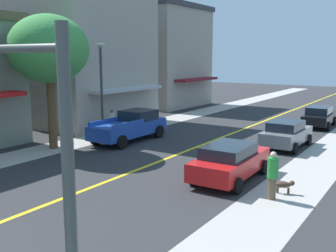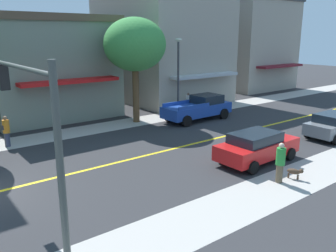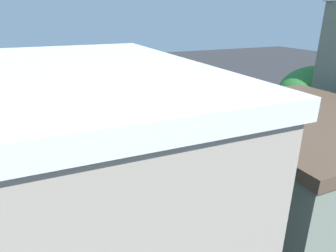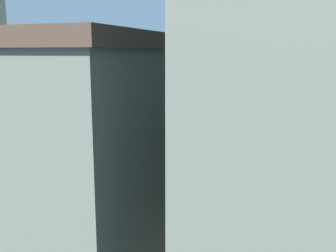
# 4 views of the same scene
# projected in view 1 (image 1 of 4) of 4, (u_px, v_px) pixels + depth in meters

# --- Properties ---
(tan_rowhouse) EXTENTS (13.09, 9.40, 10.72)m
(tan_rowhouse) POSITION_uv_depth(u_px,v_px,m) (65.00, 54.00, 31.36)
(tan_rowhouse) COLOR #A39989
(tan_rowhouse) RESTS_ON ground
(corner_shop_building) EXTENTS (10.12, 9.23, 10.38)m
(corner_shop_building) POSITION_uv_depth(u_px,v_px,m) (157.00, 56.00, 41.82)
(corner_shop_building) COLOR #A39989
(corner_shop_building) RESTS_ON ground
(street_tree_left_near) EXTENTS (4.39, 4.39, 7.44)m
(street_tree_left_near) POSITION_uv_depth(u_px,v_px,m) (49.00, 50.00, 21.43)
(street_tree_left_near) COLOR brown
(street_tree_left_near) RESTS_ON ground
(street_lamp) EXTENTS (0.70, 0.36, 5.99)m
(street_lamp) POSITION_uv_depth(u_px,v_px,m) (101.00, 80.00, 24.38)
(street_lamp) COLOR #38383D
(street_lamp) RESTS_ON ground
(red_sedan_right_curb) EXTENTS (2.18, 4.62, 1.55)m
(red_sedan_right_curb) POSITION_uv_depth(u_px,v_px,m) (230.00, 161.00, 16.53)
(red_sedan_right_curb) COLOR red
(red_sedan_right_curb) RESTS_ON ground
(grey_sedan_right_curb) EXTENTS (2.07, 4.23, 1.54)m
(grey_sedan_right_curb) POSITION_uv_depth(u_px,v_px,m) (286.00, 134.00, 22.45)
(grey_sedan_right_curb) COLOR slate
(grey_sedan_right_curb) RESTS_ON ground
(black_sedan_right_curb) EXTENTS (2.12, 4.53, 1.53)m
(black_sedan_right_curb) POSITION_uv_depth(u_px,v_px,m) (319.00, 116.00, 29.10)
(black_sedan_right_curb) COLOR black
(black_sedan_right_curb) RESTS_ON ground
(blue_pickup_truck) EXTENTS (2.29, 5.59, 1.83)m
(blue_pickup_truck) POSITION_uv_depth(u_px,v_px,m) (130.00, 126.00, 24.27)
(blue_pickup_truck) COLOR #1E429E
(blue_pickup_truck) RESTS_ON ground
(pedestrian_white_shirt) EXTENTS (0.36, 0.36, 1.61)m
(pedestrian_white_shirt) POSITION_uv_depth(u_px,v_px,m) (112.00, 121.00, 26.65)
(pedestrian_white_shirt) COLOR black
(pedestrian_white_shirt) RESTS_ON ground
(pedestrian_green_shirt) EXTENTS (0.39, 0.39, 1.79)m
(pedestrian_green_shirt) POSITION_uv_depth(u_px,v_px,m) (273.00, 174.00, 14.24)
(pedestrian_green_shirt) COLOR brown
(pedestrian_green_shirt) RESTS_ON ground
(small_dog) EXTENTS (0.70, 0.44, 0.53)m
(small_dog) POSITION_uv_depth(u_px,v_px,m) (285.00, 185.00, 14.91)
(small_dog) COLOR #4C3828
(small_dog) RESTS_ON ground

